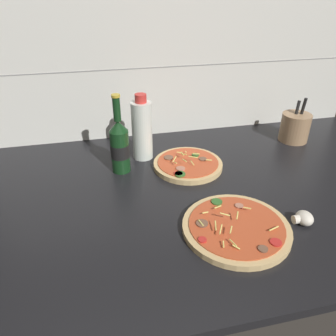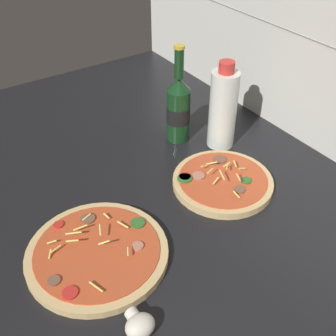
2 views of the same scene
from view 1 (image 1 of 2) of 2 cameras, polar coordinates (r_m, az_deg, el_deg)
name	(u,v)px [view 1 (image 1 of 2)]	position (r cm, az deg, el deg)	size (l,w,h in cm)	color
counter_slab	(203,194)	(103.08, 6.09, -4.44)	(160.00, 90.00, 2.50)	black
tile_backsplash	(170,66)	(131.96, 0.38, 17.30)	(160.00, 1.13, 60.00)	silver
pizza_near	(236,228)	(88.17, 11.77, -10.11)	(28.10, 28.10, 4.45)	tan
pizza_far	(188,164)	(113.68, 3.46, 0.64)	(23.86, 23.86, 4.98)	tan
beer_bottle	(120,145)	(108.78, -8.42, 3.92)	(6.33, 6.33, 26.58)	#143819
oil_bottle	(142,130)	(116.09, -4.55, 6.68)	(7.21, 7.21, 23.64)	silver
mushroom_left	(303,218)	(95.04, 22.53, -8.08)	(5.45, 5.19, 3.63)	white
utensil_crock	(295,127)	(140.35, 21.23, 6.66)	(11.27, 11.27, 17.59)	#9E7A56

